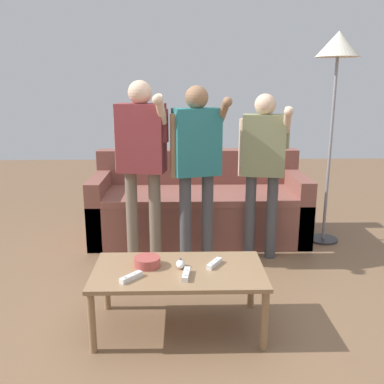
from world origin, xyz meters
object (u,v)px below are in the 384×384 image
coffee_table (179,276)px  player_right (263,158)px  snack_bowl (147,262)px  game_remote_nunchuk (181,264)px  floor_lamp (337,57)px  player_left (142,152)px  couch (199,207)px  game_remote_wand_far (214,264)px  game_remote_wand_spare (131,277)px  game_remote_wand_near (186,274)px  player_center (197,156)px

coffee_table → player_right: (0.71, 1.12, 0.54)m
snack_bowl → game_remote_nunchuk: size_ratio=1.85×
snack_bowl → game_remote_nunchuk: (0.21, -0.02, -0.01)m
floor_lamp → player_left: 1.93m
coffee_table → player_left: player_left is taller
couch → game_remote_wand_far: 1.63m
game_remote_nunchuk → game_remote_wand_far: game_remote_nunchuk is taller
couch → player_right: 0.96m
floor_lamp → player_right: floor_lamp is taller
coffee_table → game_remote_wand_spare: game_remote_wand_spare is taller
player_right → game_remote_wand_near: size_ratio=8.76×
floor_lamp → player_center: (-1.26, -0.52, -0.78)m
couch → game_remote_wand_near: (-0.14, -1.78, 0.11)m
couch → coffee_table: couch is taller
coffee_table → couch: bearing=83.6°
game_remote_nunchuk → player_center: 1.10m
couch → player_left: size_ratio=1.35×
player_center → game_remote_wand_near: bearing=-95.1°
snack_bowl → game_remote_wand_spare: (-0.08, -0.18, -0.01)m
player_left → player_center: player_left is taller
player_left → floor_lamp: bearing=16.1°
player_center → player_right: 0.58m
couch → floor_lamp: size_ratio=1.06×
player_left → game_remote_wand_spare: (0.03, -1.15, -0.55)m
player_center → couch: bearing=86.2°
snack_bowl → game_remote_wand_near: size_ratio=1.01×
game_remote_wand_near → game_remote_wand_spare: bearing=-174.6°
snack_bowl → player_left: size_ratio=0.11×
player_right → game_remote_wand_near: 1.47m
game_remote_wand_spare → snack_bowl: bearing=66.6°
coffee_table → player_center: size_ratio=0.71×
coffee_table → game_remote_wand_far: 0.23m
game_remote_wand_far → floor_lamp: bearing=51.0°
couch → player_center: (-0.05, -0.69, 0.63)m
player_center → game_remote_wand_far: player_center is taller
player_right → game_remote_wand_near: bearing=-118.4°
player_right → game_remote_wand_near: (-0.66, -1.22, -0.48)m
floor_lamp → player_left: floor_lamp is taller
floor_lamp → game_remote_wand_spare: floor_lamp is taller
player_right → game_remote_wand_far: (-0.48, -1.07, -0.48)m
game_remote_nunchuk → game_remote_wand_far: 0.21m
coffee_table → game_remote_wand_near: size_ratio=6.49×
player_right → game_remote_wand_far: bearing=-114.4°
game_remote_wand_near → game_remote_wand_far: 0.23m
snack_bowl → player_right: bearing=49.8°
game_remote_nunchuk → game_remote_wand_near: 0.13m
game_remote_nunchuk → player_right: bearing=57.5°
player_right → floor_lamp: bearing=29.3°
player_right → game_remote_wand_spare: (-0.98, -1.25, -0.48)m
player_left → game_remote_wand_near: size_ratio=9.41×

